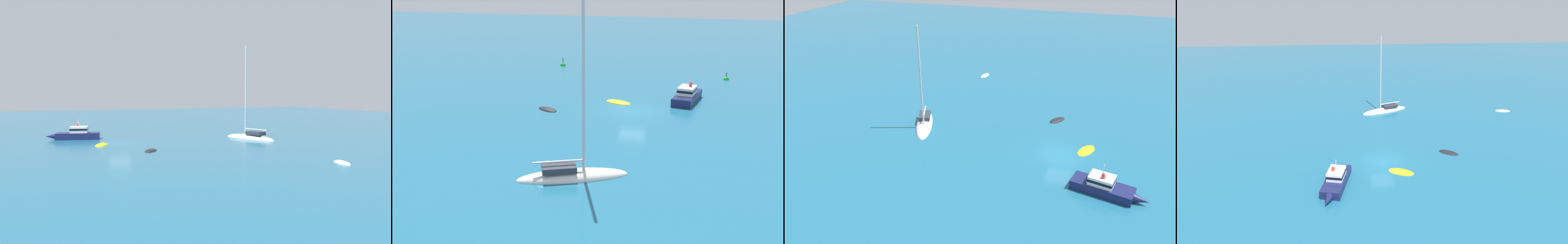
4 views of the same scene
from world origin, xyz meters
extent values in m
plane|color=#1E607F|center=(0.00, 0.00, 0.00)|extent=(160.00, 160.00, 0.00)
ellipsoid|color=silver|center=(-15.94, 2.02, 0.00)|extent=(4.41, 7.61, 1.07)
cube|color=#2D333D|center=(-16.27, 2.85, 0.74)|extent=(2.00, 2.55, 0.41)
cylinder|color=silver|center=(-15.67, 1.32, 6.07)|extent=(0.20, 0.20, 11.07)
cylinder|color=silver|center=(-16.28, 2.89, 1.19)|extent=(1.37, 3.19, 0.16)
ellipsoid|color=silver|center=(-14.54, 20.59, 0.00)|extent=(1.31, 2.39, 0.44)
cube|color=#191E4C|center=(4.23, -5.01, 0.41)|extent=(5.50, 3.03, 0.81)
cone|color=#191E4C|center=(7.35, -5.71, 0.41)|extent=(1.45, 1.08, 0.81)
cube|color=white|center=(4.09, -4.98, 1.20)|extent=(2.35, 1.96, 0.78)
cube|color=black|center=(4.09, -4.98, 1.24)|extent=(2.40, 2.01, 0.24)
cylinder|color=silver|center=(4.09, -4.98, 2.15)|extent=(0.08, 0.08, 1.11)
cylinder|color=red|center=(4.17, -5.28, 1.36)|extent=(0.32, 0.32, 1.09)
sphere|color=#D2715A|center=(4.17, -5.28, 2.02)|extent=(0.24, 0.24, 0.24)
ellipsoid|color=yellow|center=(2.38, 1.76, 0.00)|extent=(2.25, 3.04, 0.42)
ellipsoid|color=black|center=(-1.48, 8.04, 0.00)|extent=(2.14, 2.52, 0.42)
camera|label=1|loc=(9.48, 48.69, 6.13)|focal=38.91mm
camera|label=2|loc=(-44.70, -5.16, 13.72)|focal=44.98mm
camera|label=3|loc=(3.02, -34.27, 20.02)|focal=35.73mm
camera|label=4|loc=(31.85, -3.52, 18.16)|focal=29.93mm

